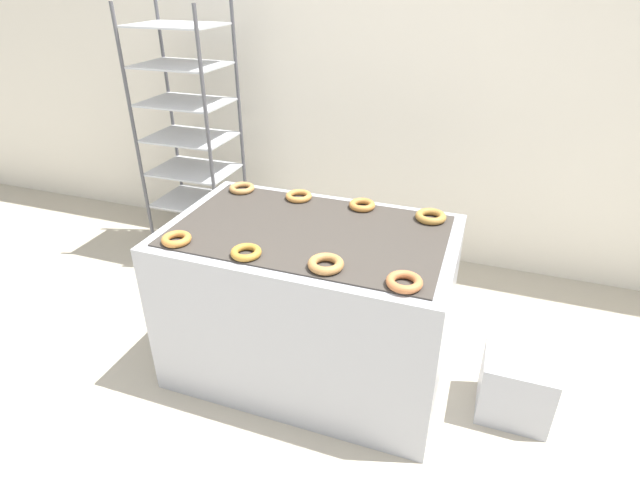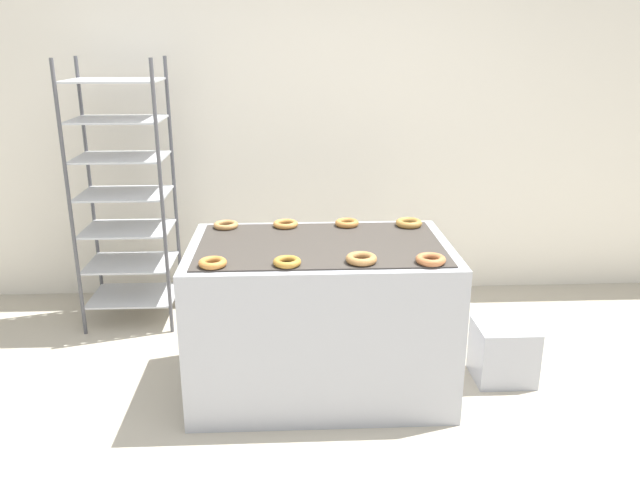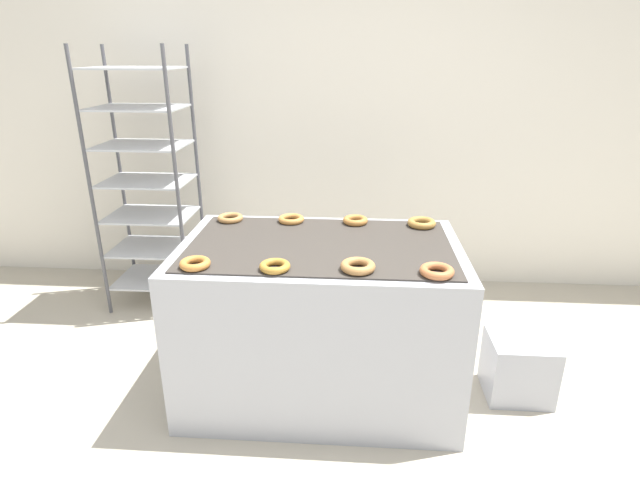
{
  "view_description": "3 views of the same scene",
  "coord_description": "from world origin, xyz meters",
  "px_view_note": "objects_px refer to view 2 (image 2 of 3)",
  "views": [
    {
      "loc": [
        0.75,
        -1.28,
        1.93
      ],
      "look_at": [
        0.0,
        0.83,
        0.71
      ],
      "focal_mm": 28.0,
      "sensor_mm": 36.0,
      "label": 1
    },
    {
      "loc": [
        -0.15,
        -2.42,
        1.86
      ],
      "look_at": [
        0.0,
        0.68,
        0.86
      ],
      "focal_mm": 35.0,
      "sensor_mm": 36.0,
      "label": 2
    },
    {
      "loc": [
        0.16,
        -1.58,
        1.73
      ],
      "look_at": [
        0.0,
        0.68,
        0.86
      ],
      "focal_mm": 28.0,
      "sensor_mm": 36.0,
      "label": 3
    }
  ],
  "objects_px": {
    "donut_near_midleft": "(287,262)",
    "donut_far_left": "(226,225)",
    "fryer_machine": "(320,317)",
    "donut_near_left": "(213,263)",
    "donut_near_midright": "(361,259)",
    "baking_rack_cart": "(125,194)",
    "glaze_bin": "(503,352)",
    "donut_near_right": "(431,259)",
    "donut_far_midright": "(347,223)",
    "donut_far_right": "(409,223)",
    "donut_far_midleft": "(286,224)"
  },
  "relations": [
    {
      "from": "donut_near_midleft",
      "to": "donut_far_left",
      "type": "height_order",
      "value": "donut_near_midleft"
    },
    {
      "from": "fryer_machine",
      "to": "donut_near_left",
      "type": "height_order",
      "value": "donut_near_left"
    },
    {
      "from": "donut_near_midleft",
      "to": "donut_near_midright",
      "type": "distance_m",
      "value": 0.36
    },
    {
      "from": "baking_rack_cart",
      "to": "glaze_bin",
      "type": "relative_size",
      "value": 5.3
    },
    {
      "from": "donut_near_midright",
      "to": "donut_near_midleft",
      "type": "bearing_deg",
      "value": -176.87
    },
    {
      "from": "donut_near_right",
      "to": "baking_rack_cart",
      "type": "bearing_deg",
      "value": 144.44
    },
    {
      "from": "donut_far_left",
      "to": "donut_far_midright",
      "type": "bearing_deg",
      "value": 0.29
    },
    {
      "from": "glaze_bin",
      "to": "donut_near_midright",
      "type": "height_order",
      "value": "donut_near_midright"
    },
    {
      "from": "donut_near_left",
      "to": "donut_near_midleft",
      "type": "distance_m",
      "value": 0.35
    },
    {
      "from": "donut_far_midright",
      "to": "donut_far_left",
      "type": "bearing_deg",
      "value": -179.71
    },
    {
      "from": "glaze_bin",
      "to": "fryer_machine",
      "type": "bearing_deg",
      "value": -178.93
    },
    {
      "from": "donut_far_left",
      "to": "donut_far_midright",
      "type": "height_order",
      "value": "donut_far_midright"
    },
    {
      "from": "donut_near_left",
      "to": "donut_far_right",
      "type": "bearing_deg",
      "value": 30.48
    },
    {
      "from": "fryer_machine",
      "to": "donut_far_midright",
      "type": "distance_m",
      "value": 0.57
    },
    {
      "from": "fryer_machine",
      "to": "donut_near_right",
      "type": "relative_size",
      "value": 9.54
    },
    {
      "from": "glaze_bin",
      "to": "donut_far_left",
      "type": "height_order",
      "value": "donut_far_left"
    },
    {
      "from": "glaze_bin",
      "to": "donut_near_left",
      "type": "distance_m",
      "value": 1.75
    },
    {
      "from": "fryer_machine",
      "to": "glaze_bin",
      "type": "distance_m",
      "value": 1.08
    },
    {
      "from": "baking_rack_cart",
      "to": "donut_far_midleft",
      "type": "relative_size",
      "value": 12.39
    },
    {
      "from": "donut_near_midleft",
      "to": "baking_rack_cart",
      "type": "bearing_deg",
      "value": 130.46
    },
    {
      "from": "donut_near_right",
      "to": "donut_near_left",
      "type": "bearing_deg",
      "value": 179.72
    },
    {
      "from": "fryer_machine",
      "to": "donut_far_right",
      "type": "height_order",
      "value": "donut_far_right"
    },
    {
      "from": "donut_far_left",
      "to": "donut_near_left",
      "type": "bearing_deg",
      "value": -90.17
    },
    {
      "from": "baking_rack_cart",
      "to": "donut_near_midleft",
      "type": "relative_size",
      "value": 13.11
    },
    {
      "from": "donut_near_midright",
      "to": "donut_far_midleft",
      "type": "distance_m",
      "value": 0.72
    },
    {
      "from": "fryer_machine",
      "to": "glaze_bin",
      "type": "bearing_deg",
      "value": 1.07
    },
    {
      "from": "donut_near_right",
      "to": "donut_far_right",
      "type": "bearing_deg",
      "value": 89.11
    },
    {
      "from": "baking_rack_cart",
      "to": "donut_far_right",
      "type": "xyz_separation_m",
      "value": [
        1.76,
        -0.63,
        -0.04
      ]
    },
    {
      "from": "baking_rack_cart",
      "to": "donut_near_right",
      "type": "xyz_separation_m",
      "value": [
        1.76,
        -1.25,
        -0.04
      ]
    },
    {
      "from": "fryer_machine",
      "to": "donut_far_midleft",
      "type": "xyz_separation_m",
      "value": [
        -0.18,
        0.32,
        0.44
      ]
    },
    {
      "from": "donut_far_midright",
      "to": "donut_near_midright",
      "type": "bearing_deg",
      "value": -88.71
    },
    {
      "from": "baking_rack_cart",
      "to": "donut_near_right",
      "type": "bearing_deg",
      "value": -35.56
    },
    {
      "from": "donut_far_midleft",
      "to": "donut_far_midright",
      "type": "relative_size",
      "value": 1.05
    },
    {
      "from": "donut_far_left",
      "to": "baking_rack_cart",
      "type": "bearing_deg",
      "value": 139.44
    },
    {
      "from": "donut_near_midright",
      "to": "fryer_machine",
      "type": "bearing_deg",
      "value": 121.64
    },
    {
      "from": "fryer_machine",
      "to": "glaze_bin",
      "type": "height_order",
      "value": "fryer_machine"
    },
    {
      "from": "glaze_bin",
      "to": "donut_far_midright",
      "type": "distance_m",
      "value": 1.16
    },
    {
      "from": "glaze_bin",
      "to": "donut_far_right",
      "type": "bearing_deg",
      "value": 151.64
    },
    {
      "from": "donut_near_midright",
      "to": "donut_far_midleft",
      "type": "height_order",
      "value": "donut_near_midright"
    },
    {
      "from": "donut_far_midright",
      "to": "donut_far_right",
      "type": "bearing_deg",
      "value": -3.45
    },
    {
      "from": "donut_far_midleft",
      "to": "donut_near_left",
      "type": "bearing_deg",
      "value": -118.16
    },
    {
      "from": "donut_far_midright",
      "to": "donut_near_midleft",
      "type": "bearing_deg",
      "value": -118.15
    },
    {
      "from": "fryer_machine",
      "to": "donut_near_left",
      "type": "relative_size",
      "value": 10.27
    },
    {
      "from": "baking_rack_cart",
      "to": "donut_far_midleft",
      "type": "distance_m",
      "value": 1.22
    },
    {
      "from": "donut_near_midleft",
      "to": "donut_near_midright",
      "type": "bearing_deg",
      "value": 3.13
    },
    {
      "from": "glaze_bin",
      "to": "donut_near_midright",
      "type": "xyz_separation_m",
      "value": [
        -0.86,
        -0.32,
        0.69
      ]
    },
    {
      "from": "donut_far_midright",
      "to": "baking_rack_cart",
      "type": "bearing_deg",
      "value": 156.58
    },
    {
      "from": "baking_rack_cart",
      "to": "donut_near_right",
      "type": "relative_size",
      "value": 12.15
    },
    {
      "from": "donut_near_midleft",
      "to": "donut_far_midleft",
      "type": "height_order",
      "value": "same"
    },
    {
      "from": "donut_near_midleft",
      "to": "donut_far_left",
      "type": "xyz_separation_m",
      "value": [
        -0.35,
        0.64,
        -0.0
      ]
    }
  ]
}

